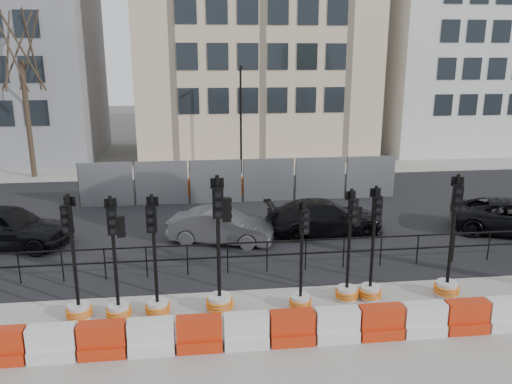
{
  "coord_description": "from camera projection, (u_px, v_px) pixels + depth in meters",
  "views": [
    {
      "loc": [
        -2.05,
        -12.8,
        6.3
      ],
      "look_at": [
        -0.12,
        3.0,
        2.07
      ],
      "focal_mm": 35.0,
      "sensor_mm": 36.0,
      "label": 1
    }
  ],
  "objects": [
    {
      "name": "traffic_signal_b",
      "position": [
        118.0,
        291.0,
        12.32
      ],
      "size": [
        0.63,
        0.63,
        3.2
      ],
      "rotation": [
        0.0,
        0.0,
        0.2
      ],
      "color": "white",
      "rests_on": "ground"
    },
    {
      "name": "ground",
      "position": [
        273.0,
        289.0,
        14.14
      ],
      "size": [
        120.0,
        120.0,
        0.0
      ],
      "primitive_type": "plane",
      "color": "#51514C",
      "rests_on": "ground"
    },
    {
      "name": "traffic_signal_c",
      "position": [
        157.0,
        292.0,
        12.52
      ],
      "size": [
        0.63,
        0.63,
        3.2
      ],
      "rotation": [
        0.0,
        0.0,
        -0.18
      ],
      "color": "white",
      "rests_on": "ground"
    },
    {
      "name": "car_b",
      "position": [
        221.0,
        226.0,
        17.59
      ],
      "size": [
        3.38,
        4.42,
        1.22
      ],
      "primitive_type": "imported",
      "rotation": [
        0.0,
        0.0,
        1.27
      ],
      "color": "#4C4C51",
      "rests_on": "ground"
    },
    {
      "name": "traffic_signal_d",
      "position": [
        220.0,
        281.0,
        12.68
      ],
      "size": [
        0.71,
        0.71,
        3.61
      ],
      "rotation": [
        0.0,
        0.0,
        0.02
      ],
      "color": "white",
      "rests_on": "ground"
    },
    {
      "name": "building_grey",
      "position": [
        4.0,
        48.0,
        31.78
      ],
      "size": [
        11.0,
        9.06,
        14.0
      ],
      "color": "gray",
      "rests_on": "ground"
    },
    {
      "name": "heras_fencing",
      "position": [
        231.0,
        184.0,
        23.21
      ],
      "size": [
        14.33,
        1.72,
        2.0
      ],
      "color": "gray",
      "rests_on": "ground"
    },
    {
      "name": "traffic_signal_h",
      "position": [
        448.0,
        272.0,
        13.55
      ],
      "size": [
        0.68,
        0.68,
        3.44
      ],
      "rotation": [
        0.0,
        0.0,
        -0.31
      ],
      "color": "white",
      "rests_on": "ground"
    },
    {
      "name": "car_a",
      "position": [
        6.0,
        227.0,
        17.12
      ],
      "size": [
        3.61,
        5.16,
        1.51
      ],
      "primitive_type": "imported",
      "rotation": [
        0.0,
        0.0,
        1.36
      ],
      "color": "black",
      "rests_on": "ground"
    },
    {
      "name": "building_cream",
      "position": [
        253.0,
        18.0,
        33.15
      ],
      "size": [
        15.0,
        10.06,
        18.0
      ],
      "color": "beige",
      "rests_on": "ground"
    },
    {
      "name": "barrier_row",
      "position": [
        292.0,
        329.0,
        11.36
      ],
      "size": [
        13.6,
        0.5,
        0.8
      ],
      "color": "red",
      "rests_on": "ground"
    },
    {
      "name": "traffic_signal_g",
      "position": [
        371.0,
        277.0,
        13.39
      ],
      "size": [
        0.63,
        0.63,
        3.18
      ],
      "rotation": [
        0.0,
        0.0,
        0.04
      ],
      "color": "white",
      "rests_on": "ground"
    },
    {
      "name": "building_white",
      "position": [
        464.0,
        35.0,
        35.17
      ],
      "size": [
        12.0,
        9.06,
        16.0
      ],
      "color": "silver",
      "rests_on": "ground"
    },
    {
      "name": "road",
      "position": [
        247.0,
        215.0,
        20.85
      ],
      "size": [
        40.0,
        14.0,
        0.03
      ],
      "primitive_type": "cube",
      "color": "black",
      "rests_on": "ground"
    },
    {
      "name": "traffic_signal_e",
      "position": [
        301.0,
        287.0,
        12.88
      ],
      "size": [
        0.58,
        0.58,
        2.95
      ],
      "rotation": [
        0.0,
        0.0,
        0.29
      ],
      "color": "white",
      "rests_on": "ground"
    },
    {
      "name": "tree_bare_far",
      "position": [
        20.0,
        53.0,
        26.0
      ],
      "size": [
        2.0,
        2.0,
        9.0
      ],
      "color": "#473828",
      "rests_on": "ground"
    },
    {
      "name": "sidewalk_far",
      "position": [
        231.0,
        170.0,
        29.48
      ],
      "size": [
        40.0,
        4.0,
        0.02
      ],
      "primitive_type": "cube",
      "color": "gray",
      "rests_on": "ground"
    },
    {
      "name": "traffic_signal_f",
      "position": [
        348.0,
        275.0,
        13.31
      ],
      "size": [
        0.61,
        0.61,
        3.12
      ],
      "rotation": [
        0.0,
        0.0,
        0.2
      ],
      "color": "white",
      "rests_on": "ground"
    },
    {
      "name": "traffic_signal_a",
      "position": [
        77.0,
        295.0,
        12.34
      ],
      "size": [
        0.64,
        0.64,
        3.26
      ],
      "rotation": [
        0.0,
        0.0,
        -0.32
      ],
      "color": "white",
      "rests_on": "ground"
    },
    {
      "name": "kerb_railing",
      "position": [
        267.0,
        251.0,
        15.11
      ],
      "size": [
        18.0,
        0.04,
        1.0
      ],
      "color": "black",
      "rests_on": "ground"
    },
    {
      "name": "lamp_post_far",
      "position": [
        241.0,
        117.0,
        27.74
      ],
      "size": [
        0.12,
        0.56,
        6.0
      ],
      "color": "black",
      "rests_on": "ground"
    },
    {
      "name": "sidewalk_near",
      "position": [
        293.0,
        348.0,
        11.26
      ],
      "size": [
        40.0,
        6.0,
        0.02
      ],
      "primitive_type": "cube",
      "color": "gray",
      "rests_on": "ground"
    },
    {
      "name": "car_c",
      "position": [
        325.0,
        217.0,
        18.56
      ],
      "size": [
        2.11,
        4.53,
        1.28
      ],
      "primitive_type": "imported",
      "rotation": [
        0.0,
        0.0,
        1.61
      ],
      "color": "black",
      "rests_on": "ground"
    }
  ]
}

